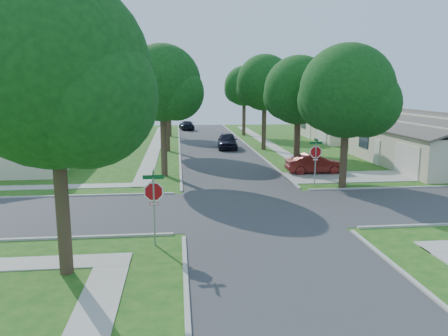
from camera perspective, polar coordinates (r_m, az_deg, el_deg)
The scene contains 22 objects.
ground at distance 22.29m, azimuth 3.83°, elevation -5.34°, with size 100.00×100.00×0.00m, color #185015.
road_ns at distance 22.29m, azimuth 3.83°, elevation -5.33°, with size 7.00×100.00×0.02m, color #333335.
sidewalk_ne at distance 48.51m, azimuth 5.66°, elevation 3.29°, with size 1.20×40.00×0.04m, color #9E9B91.
sidewalk_nw at distance 47.56m, azimuth -8.90°, elevation 3.07°, with size 1.20×40.00×0.04m, color #9E9B91.
driveway at distance 31.12m, azimuth 16.01°, elevation -1.12°, with size 8.80×3.60×0.05m, color #9E9B91.
stop_sign_sw at distance 16.93m, azimuth -9.16°, elevation -3.46°, with size 1.05×0.80×2.98m.
stop_sign_ne at distance 27.46m, azimuth 11.89°, elevation 1.81°, with size 1.05×0.80×2.98m.
tree_e_near at distance 31.30m, azimuth 9.79°, elevation 9.57°, with size 4.97×4.80×8.28m.
tree_e_mid at distance 42.97m, azimuth 5.40°, elevation 10.70°, with size 5.59×5.40×9.21m.
tree_e_far at distance 55.77m, azimuth 2.71°, elevation 10.41°, with size 5.17×5.00×8.72m.
tree_w_near at distance 30.13m, azimuth -7.94°, elevation 10.49°, with size 5.38×5.20×8.97m.
tree_w_mid at distance 42.13m, azimuth -7.46°, elevation 10.99°, with size 5.80×5.60×9.56m.
tree_w_far at distance 55.13m, azimuth -7.15°, elevation 9.84°, with size 4.76×4.60×8.04m.
tree_sw_corner at distance 14.60m, azimuth -21.11°, elevation 10.53°, with size 6.21×6.00×9.55m.
tree_ne_corner at distance 27.27m, azimuth 15.86°, elevation 9.10°, with size 5.80×5.60×8.66m.
house_ne_near at distance 37.97m, azimuth 25.30°, elevation 2.60°, with size 8.42×13.60×4.23m.
house_ne_far at distance 54.05m, azimuth 15.40°, elevation 5.30°, with size 8.42×13.60×4.23m.
house_nw_near at distance 38.40m, azimuth -24.68°, elevation 2.73°, with size 8.42×13.60×4.23m.
house_nw_far at distance 54.69m, azimuth -19.10°, elevation 5.16°, with size 8.42×13.60×4.23m.
car_driveway at distance 31.83m, azimuth 11.82°, elevation 0.53°, with size 1.45×4.16×1.37m, color #591412.
car_curb_east at distance 43.65m, azimuth 0.45°, elevation 3.57°, with size 1.88×4.67×1.59m, color black.
car_curb_west at distance 63.55m, azimuth -4.91°, elevation 5.58°, with size 1.82×4.47×1.30m, color black.
Camera 1 is at (-3.75, -21.11, 6.09)m, focal length 35.00 mm.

